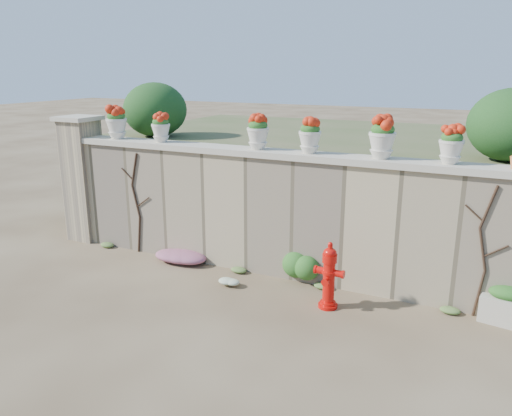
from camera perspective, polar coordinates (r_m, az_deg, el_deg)
The scene contains 20 objects.
ground at distance 7.21m, azimuth -4.02°, elevation -12.29°, with size 80.00×80.00×0.00m, color #4D3C26.
stone_wall at distance 8.32m, azimuth 1.96°, elevation -0.91°, with size 8.00×0.40×2.00m, color tan.
wall_cap at distance 8.08m, azimuth 2.03°, elevation 6.24°, with size 8.10×0.52×0.10m, color #BBB39E.
gate_pillar at distance 10.57m, azimuth -19.11°, elevation 3.26°, with size 0.72×0.72×2.48m.
raised_fill at distance 11.24m, azimuth 8.56°, elevation 3.32°, with size 9.00×6.00×2.00m, color #384C23.
back_shrub_left at distance 10.67m, azimuth -11.45°, elevation 10.96°, with size 1.30×1.30×1.10m, color #143814.
back_shrub_right at distance 8.55m, azimuth 27.22°, elevation 8.43°, with size 1.30×1.30×1.10m, color #143814.
vine_left at distance 9.50m, azimuth -13.51°, elevation 0.72°, with size 0.60×0.04×1.91m.
vine_right at distance 7.48m, azimuth 24.55°, elevation -4.40°, with size 0.60×0.04×1.91m.
fire_hydrant at distance 7.31m, azimuth 8.34°, elevation -7.62°, with size 0.43×0.30×1.00m.
planter_box at distance 7.73m, azimuth 26.70°, elevation -9.98°, with size 0.69×0.47×0.53m.
green_shrub at distance 8.12m, azimuth 5.16°, elevation -6.52°, with size 0.67×0.60×0.64m, color #1E5119.
magenta_clump at distance 9.09m, azimuth -8.42°, elevation -5.39°, with size 0.99×0.66×0.26m, color #CA2893.
white_flowers at distance 8.14m, azimuth -3.05°, elevation -8.17°, with size 0.50×0.40×0.18m, color white.
urn_pot_0 at distance 9.76m, azimuth -15.66°, elevation 9.37°, with size 0.38×0.38×0.60m.
urn_pot_1 at distance 9.14m, azimuth -10.83°, elevation 9.01°, with size 0.33×0.33×0.52m.
urn_pot_2 at distance 8.15m, azimuth 0.22°, elevation 8.67°, with size 0.36×0.36×0.56m.
urn_pot_3 at distance 7.82m, azimuth 6.18°, elevation 8.21°, with size 0.35×0.35×0.55m.
urn_pot_4 at distance 7.52m, azimuth 14.22°, elevation 7.78°, with size 0.39×0.39×0.61m.
urn_pot_5 at distance 7.40m, azimuth 21.41°, elevation 6.72°, with size 0.34×0.34×0.53m.
Camera 1 is at (3.19, -5.51, 3.38)m, focal length 35.00 mm.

